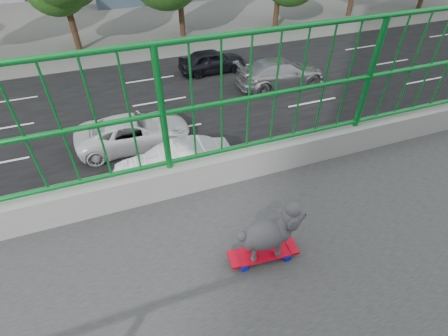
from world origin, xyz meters
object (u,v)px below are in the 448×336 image
car_2 (133,132)px  poodle (269,232)px  car_1 (175,167)px  car_4 (212,61)px  skateboard (263,254)px  car_3 (281,73)px

car_2 → poodle: bearing=-178.2°
car_1 → car_4: 10.69m
skateboard → car_1: size_ratio=0.12×
skateboard → car_3: 18.63m
skateboard → car_2: 13.57m
poodle → car_4: size_ratio=0.12×
car_3 → car_4: bearing=45.4°
skateboard → poodle: size_ratio=1.05×
skateboard → poodle: (0.00, 0.03, 0.25)m
car_2 → car_3: car_3 is taller
poodle → car_1: (-8.79, 0.80, -6.52)m
car_1 → car_4: (-9.60, 4.71, -0.07)m
poodle → car_1: 10.97m
poodle → car_4: (-18.39, 5.51, -6.58)m
car_3 → car_1: bearing=128.8°
skateboard → car_3: (-15.18, 8.79, -6.27)m
poodle → car_2: 13.69m
car_2 → car_4: 8.70m
car_3 → car_4: 4.56m
poodle → car_3: (-15.19, 8.76, -6.52)m
car_1 → car_2: size_ratio=0.95×
car_1 → car_2: car_1 is taller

